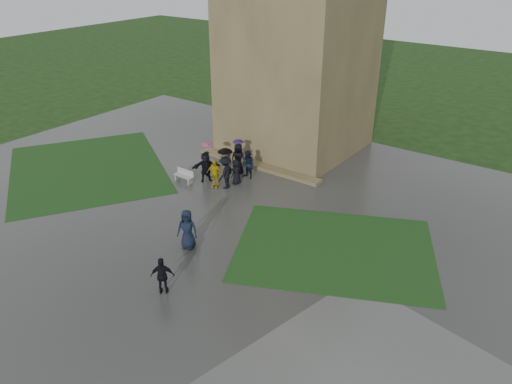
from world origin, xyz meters
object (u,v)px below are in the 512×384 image
Objects in this scene: bench at (184,176)px; pedestrian_near at (163,276)px; pedestrian_mid at (187,229)px; tower at (300,11)px.

pedestrian_near is at bearing -50.86° from bench.
bench is 7.29m from pedestrian_mid.
tower is 12.46m from bench.
tower reaches higher than pedestrian_near.
bench is 0.79× the size of pedestrian_near.
tower is 16.29m from pedestrian_mid.
pedestrian_mid is at bearing -101.61° from pedestrian_near.
pedestrian_mid is at bearing -44.93° from bench.
pedestrian_mid is 1.18× the size of pedestrian_near.
pedestrian_mid is (5.14, -5.14, 0.58)m from bench.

